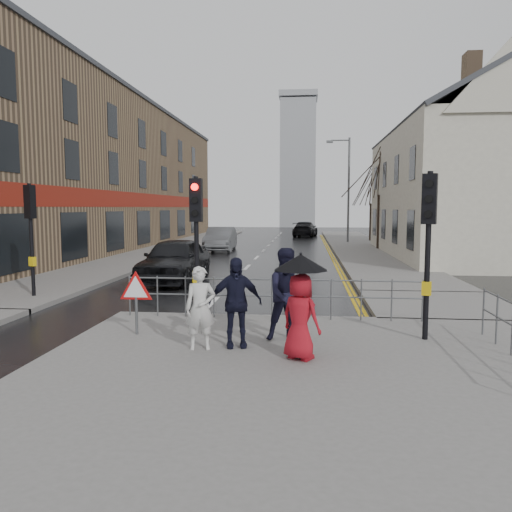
% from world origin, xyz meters
% --- Properties ---
extents(ground, '(120.00, 120.00, 0.00)m').
position_xyz_m(ground, '(0.00, 0.00, 0.00)').
color(ground, black).
rests_on(ground, ground).
extents(near_pavement, '(10.00, 9.00, 0.14)m').
position_xyz_m(near_pavement, '(3.00, -3.50, 0.07)').
color(near_pavement, '#605E5B').
rests_on(near_pavement, ground).
extents(left_pavement, '(4.00, 44.00, 0.14)m').
position_xyz_m(left_pavement, '(-6.50, 23.00, 0.07)').
color(left_pavement, '#605E5B').
rests_on(left_pavement, ground).
extents(right_pavement, '(4.00, 40.00, 0.14)m').
position_xyz_m(right_pavement, '(6.50, 25.00, 0.07)').
color(right_pavement, '#605E5B').
rests_on(right_pavement, ground).
extents(pavement_bridge_right, '(4.00, 4.20, 0.14)m').
position_xyz_m(pavement_bridge_right, '(6.50, 3.00, 0.07)').
color(pavement_bridge_right, '#605E5B').
rests_on(pavement_bridge_right, ground).
extents(building_left_terrace, '(8.00, 42.00, 10.00)m').
position_xyz_m(building_left_terrace, '(-12.00, 22.00, 5.00)').
color(building_left_terrace, brown).
rests_on(building_left_terrace, ground).
extents(building_right_cream, '(9.00, 16.40, 10.10)m').
position_xyz_m(building_right_cream, '(12.00, 18.00, 4.78)').
color(building_right_cream, beige).
rests_on(building_right_cream, ground).
extents(church_tower, '(5.00, 5.00, 18.00)m').
position_xyz_m(church_tower, '(1.50, 62.00, 9.00)').
color(church_tower, '#93969B').
rests_on(church_tower, ground).
extents(traffic_signal_near_left, '(0.28, 0.27, 3.40)m').
position_xyz_m(traffic_signal_near_left, '(0.20, 0.20, 2.46)').
color(traffic_signal_near_left, black).
rests_on(traffic_signal_near_left, near_pavement).
extents(traffic_signal_near_right, '(0.34, 0.33, 3.40)m').
position_xyz_m(traffic_signal_near_right, '(5.20, -1.00, 2.46)').
color(traffic_signal_near_right, black).
rests_on(traffic_signal_near_right, near_pavement).
extents(traffic_signal_far_left, '(0.34, 0.33, 3.40)m').
position_xyz_m(traffic_signal_far_left, '(-5.50, 3.00, 2.46)').
color(traffic_signal_far_left, black).
rests_on(traffic_signal_far_left, left_pavement).
extents(guard_railing_front, '(7.14, 0.04, 1.00)m').
position_xyz_m(guard_railing_front, '(1.95, 0.60, 0.86)').
color(guard_railing_front, '#595B5E').
rests_on(guard_railing_front, near_pavement).
extents(warning_sign, '(0.80, 0.07, 1.35)m').
position_xyz_m(warning_sign, '(-0.80, -1.21, 1.04)').
color(warning_sign, '#595B5E').
rests_on(warning_sign, near_pavement).
extents(street_lamp, '(1.83, 0.25, 8.00)m').
position_xyz_m(street_lamp, '(5.82, 28.00, 4.71)').
color(street_lamp, '#595B5E').
rests_on(street_lamp, right_pavement).
extents(tree_near, '(2.40, 2.40, 6.58)m').
position_xyz_m(tree_near, '(7.50, 22.00, 5.14)').
color(tree_near, black).
rests_on(tree_near, right_pavement).
extents(tree_far, '(2.40, 2.40, 5.64)m').
position_xyz_m(tree_far, '(8.00, 30.00, 4.42)').
color(tree_far, black).
rests_on(tree_far, right_pavement).
extents(pedestrian_a, '(0.64, 0.49, 1.58)m').
position_xyz_m(pedestrian_a, '(0.79, -2.16, 0.93)').
color(pedestrian_a, silver).
rests_on(pedestrian_a, near_pavement).
extents(pedestrian_b, '(1.08, 0.94, 1.88)m').
position_xyz_m(pedestrian_b, '(2.41, -1.34, 1.08)').
color(pedestrian_b, black).
rests_on(pedestrian_b, near_pavement).
extents(pedestrian_with_umbrella, '(0.96, 0.96, 1.87)m').
position_xyz_m(pedestrian_with_umbrella, '(2.67, -2.60, 1.21)').
color(pedestrian_with_umbrella, maroon).
rests_on(pedestrian_with_umbrella, near_pavement).
extents(pedestrian_d, '(1.08, 0.62, 1.74)m').
position_xyz_m(pedestrian_d, '(1.42, -1.93, 1.01)').
color(pedestrian_d, black).
rests_on(pedestrian_d, near_pavement).
extents(car_parked, '(2.11, 4.97, 1.68)m').
position_xyz_m(car_parked, '(-2.20, 7.12, 0.84)').
color(car_parked, black).
rests_on(car_parked, ground).
extents(car_mid, '(1.80, 4.77, 1.56)m').
position_xyz_m(car_mid, '(-2.73, 20.43, 0.78)').
color(car_mid, '#4F5255').
rests_on(car_mid, ground).
extents(car_far, '(2.62, 5.21, 1.45)m').
position_xyz_m(car_far, '(2.68, 37.07, 0.73)').
color(car_far, black).
rests_on(car_far, ground).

